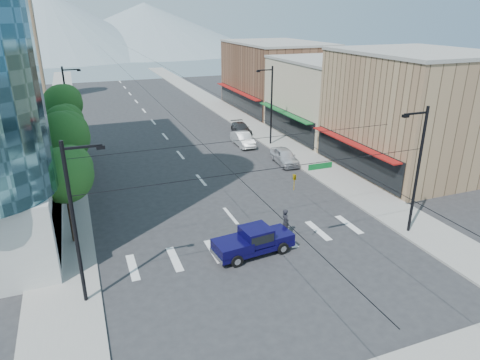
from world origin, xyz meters
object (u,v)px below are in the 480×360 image
Objects in this scene: parked_car_mid at (243,139)px; parked_car_far at (241,128)px; pickup_truck at (253,241)px; parked_car_near at (284,156)px; pedestrian at (285,222)px.

parked_car_mid is 1.03× the size of parked_car_far.
parked_car_near is at bearing 50.82° from pickup_truck.
pickup_truck is 1.19× the size of parked_car_far.
parked_car_mid is 5.29m from parked_car_far.
parked_car_mid reaches higher than parked_car_far.
parked_car_mid is (-1.62, 7.50, -0.01)m from parked_car_near.
pickup_truck is at bearing -108.16° from parked_car_mid.
pedestrian is 0.42× the size of parked_car_mid.
parked_car_far is at bearing 93.90° from parked_car_near.
pickup_truck reaches higher than parked_car_mid.
pedestrian is 26.97m from parked_car_far.
pickup_truck reaches higher than parked_car_far.
pedestrian is 0.43× the size of parked_car_far.
pickup_truck is 17.93m from parked_car_near.
pedestrian reaches higher than parked_car_mid.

